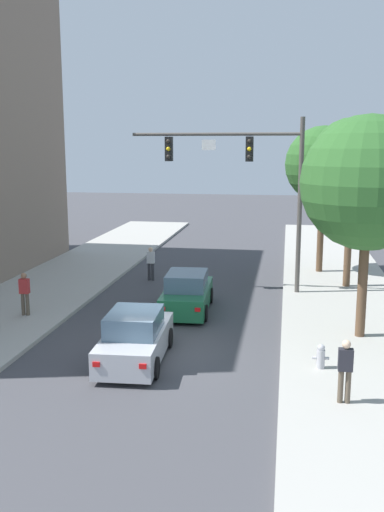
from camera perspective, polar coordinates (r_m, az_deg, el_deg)
name	(u,v)px	position (r m, az deg, el deg)	size (l,w,h in m)	color
ground_plane	(153,352)	(18.65, -3.84, -9.48)	(120.00, 120.00, 0.00)	#424247
sidewalk_right	(364,363)	(18.34, 16.67, -10.05)	(5.00, 60.00, 0.15)	#A8A59E
traffic_signal_mast	(251,171)	(25.06, 5.81, 8.31)	(7.39, 0.38, 7.50)	#514C47
car_lead_green	(187,294)	(22.83, -0.50, -3.73)	(2.00, 4.32, 1.60)	#1E663D
car_following_silver	(135,338)	(17.75, -5.62, -8.12)	(2.00, 4.32, 1.60)	#B7B7BC
pedestrian_sidewalk_left_walker	(25,292)	(22.64, -16.21, -3.41)	(0.36, 0.22, 1.64)	brown
pedestrian_crossing_road	(151,262)	(28.07, -4.10, -0.59)	(0.36, 0.22, 1.64)	#333338
pedestrian_sidewalk_right_walker	(345,368)	(15.03, 14.90, -10.65)	(0.36, 0.22, 1.64)	brown
fire_hydrant	(321,356)	(17.27, 12.60, -9.64)	(0.48, 0.24, 0.72)	#B2B2B7
street_tree_nearest	(368,183)	(19.52, 17.02, 6.88)	(4.37, 4.37, 7.33)	brown
street_tree_second	(353,160)	(26.62, 15.58, 9.08)	(3.69, 3.69, 7.55)	brown
street_tree_third	(323,165)	(29.55, 12.86, 8.78)	(3.77, 3.77, 7.30)	brown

